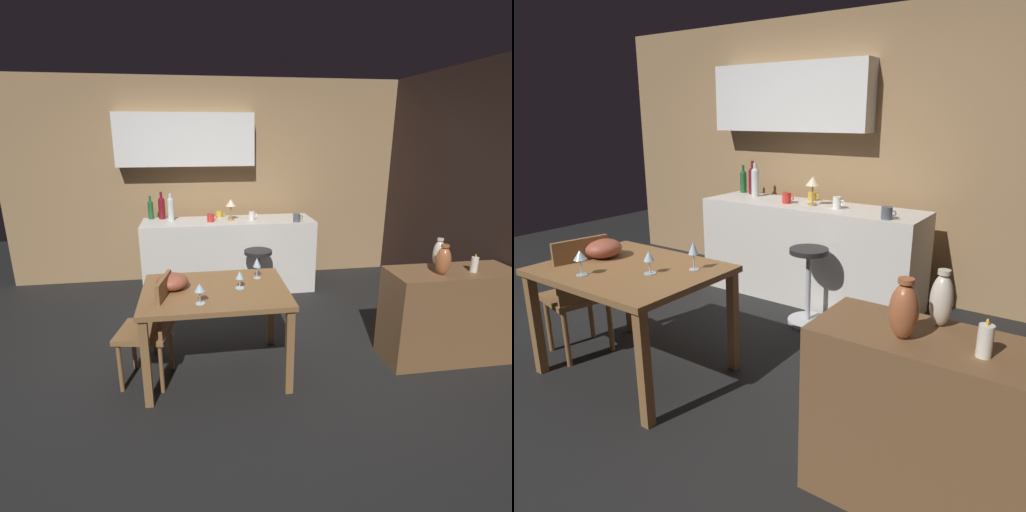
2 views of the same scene
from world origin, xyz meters
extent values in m
plane|color=black|center=(0.00, 0.00, 0.00)|extent=(9.00, 9.00, 0.00)
cube|color=#9E7A51|center=(0.00, 2.10, 1.30)|extent=(5.20, 0.10, 2.60)
cube|color=white|center=(-0.30, 1.98, 1.85)|extent=(1.70, 0.32, 0.64)
cube|color=olive|center=(-0.10, -0.32, 0.72)|extent=(1.15, 0.88, 0.04)
cube|color=olive|center=(-0.63, 0.07, 0.35)|extent=(0.06, 0.06, 0.70)
cube|color=olive|center=(0.43, 0.07, 0.35)|extent=(0.06, 0.06, 0.70)
cube|color=olive|center=(-0.63, -0.70, 0.35)|extent=(0.06, 0.06, 0.70)
cube|color=olive|center=(0.43, -0.70, 0.35)|extent=(0.06, 0.06, 0.70)
cube|color=silver|center=(0.18, 1.54, 0.45)|extent=(2.10, 0.60, 0.90)
cube|color=brown|center=(1.92, -0.41, 0.41)|extent=(1.10, 0.44, 0.82)
cube|color=olive|center=(-0.67, -0.37, 0.43)|extent=(0.47, 0.47, 0.04)
cube|color=olive|center=(-0.49, -0.40, 0.66)|extent=(0.10, 0.38, 0.46)
cylinder|color=olive|center=(-0.85, -0.49, 0.21)|extent=(0.04, 0.04, 0.41)
cylinder|color=olive|center=(-0.79, -0.18, 0.21)|extent=(0.04, 0.04, 0.41)
cylinder|color=olive|center=(-0.54, -0.55, 0.21)|extent=(0.04, 0.04, 0.41)
cylinder|color=olive|center=(-0.48, -0.24, 0.21)|extent=(0.04, 0.04, 0.41)
cylinder|color=#262323|center=(0.47, 1.02, 0.63)|extent=(0.32, 0.32, 0.04)
cylinder|color=silver|center=(0.47, 1.02, 0.31)|extent=(0.04, 0.04, 0.61)
cylinder|color=silver|center=(0.47, 1.02, 0.01)|extent=(0.34, 0.34, 0.03)
cylinder|color=silver|center=(0.27, -0.12, 0.74)|extent=(0.06, 0.06, 0.00)
cylinder|color=silver|center=(0.27, -0.12, 0.79)|extent=(0.01, 0.01, 0.10)
cone|color=silver|center=(0.27, -0.12, 0.88)|extent=(0.07, 0.07, 0.08)
cylinder|color=silver|center=(-0.22, -0.59, 0.74)|extent=(0.07, 0.07, 0.00)
cylinder|color=silver|center=(-0.22, -0.59, 0.79)|extent=(0.01, 0.01, 0.09)
cone|color=silver|center=(-0.22, -0.59, 0.87)|extent=(0.08, 0.08, 0.06)
cylinder|color=silver|center=(0.10, -0.33, 0.74)|extent=(0.08, 0.08, 0.00)
cylinder|color=silver|center=(0.10, -0.33, 0.78)|extent=(0.01, 0.01, 0.08)
cone|color=silver|center=(0.10, -0.33, 0.85)|extent=(0.07, 0.07, 0.06)
ellipsoid|color=#9E4C38|center=(-0.43, -0.26, 0.80)|extent=(0.25, 0.25, 0.13)
cylinder|color=maroon|center=(-0.63, 1.75, 1.02)|extent=(0.08, 0.08, 0.23)
sphere|color=maroon|center=(-0.63, 1.75, 1.13)|extent=(0.08, 0.08, 0.08)
cylinder|color=maroon|center=(-0.63, 1.75, 1.20)|extent=(0.03, 0.03, 0.08)
cylinder|color=#1E592D|center=(-0.77, 1.77, 1.00)|extent=(0.07, 0.07, 0.20)
sphere|color=#1E592D|center=(-0.77, 1.77, 1.10)|extent=(0.07, 0.07, 0.07)
cylinder|color=#1E592D|center=(-0.77, 1.77, 1.15)|extent=(0.03, 0.03, 0.07)
cylinder|color=silver|center=(-0.52, 1.64, 1.02)|extent=(0.08, 0.08, 0.25)
sphere|color=silver|center=(-0.52, 1.64, 1.15)|extent=(0.08, 0.08, 0.08)
cylinder|color=silver|center=(-0.52, 1.64, 1.20)|extent=(0.04, 0.04, 0.06)
cylinder|color=white|center=(0.46, 1.50, 0.95)|extent=(0.07, 0.07, 0.11)
torus|color=white|center=(0.51, 1.50, 0.96)|extent=(0.05, 0.01, 0.05)
cylinder|color=gold|center=(0.08, 1.74, 0.94)|extent=(0.08, 0.08, 0.08)
torus|color=gold|center=(0.13, 1.74, 0.94)|extent=(0.05, 0.01, 0.05)
cylinder|color=#515660|center=(0.99, 1.32, 0.95)|extent=(0.09, 0.09, 0.10)
torus|color=#515660|center=(1.04, 1.32, 0.95)|extent=(0.05, 0.01, 0.05)
cylinder|color=red|center=(-0.04, 1.48, 0.95)|extent=(0.08, 0.08, 0.10)
torus|color=red|center=(0.01, 1.48, 0.95)|extent=(0.05, 0.01, 0.05)
cylinder|color=#A58447|center=(0.21, 1.51, 0.91)|extent=(0.08, 0.08, 0.02)
cylinder|color=#A58447|center=(0.21, 1.51, 1.00)|extent=(0.02, 0.02, 0.16)
cone|color=beige|center=(0.21, 1.51, 1.12)|extent=(0.13, 0.13, 0.08)
cylinder|color=white|center=(2.06, -0.46, 0.88)|extent=(0.06, 0.06, 0.13)
ellipsoid|color=yellow|center=(2.06, -0.46, 0.96)|extent=(0.01, 0.01, 0.03)
ellipsoid|color=#B26038|center=(1.75, -0.48, 0.94)|extent=(0.12, 0.12, 0.23)
cylinder|color=#B26038|center=(1.75, -0.48, 1.06)|extent=(0.07, 0.07, 0.02)
ellipsoid|color=beige|center=(1.84, -0.28, 0.94)|extent=(0.10, 0.10, 0.23)
cylinder|color=beige|center=(1.84, -0.28, 1.06)|extent=(0.05, 0.05, 0.02)
camera|label=1|loc=(-0.24, -3.32, 1.94)|focal=28.17mm
camera|label=2|loc=(2.30, -2.23, 1.68)|focal=33.46mm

